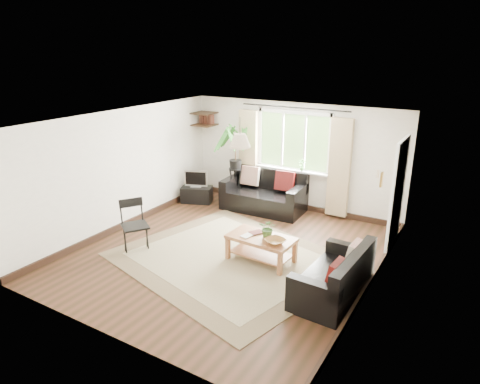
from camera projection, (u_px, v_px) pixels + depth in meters
The scene contains 24 objects.
floor at pixel (229, 253), 7.71m from camera, with size 5.50×5.50×0.00m, color black.
ceiling at pixel (227, 120), 6.94m from camera, with size 5.50×5.50×0.00m, color white.
wall_back at pixel (294, 157), 9.56m from camera, with size 5.00×0.02×2.40m, color white.
wall_front at pixel (105, 253), 5.09m from camera, with size 5.00×0.02×2.40m, color white.
wall_left at pixel (122, 170), 8.54m from camera, with size 0.02×5.50×2.40m, color white.
wall_right at pixel (376, 219), 6.11m from camera, with size 0.02×5.50×2.40m, color white.
rug at pixel (230, 259), 7.49m from camera, with size 3.62×3.11×0.02m, color beige.
window at pixel (294, 142), 9.41m from camera, with size 2.50×0.16×2.16m, color white, non-canonical shape.
door at pixel (397, 197), 7.57m from camera, with size 0.06×0.96×2.06m, color silver.
corner_shelf at pixel (204, 119), 10.23m from camera, with size 0.50×0.50×0.34m, color black, non-canonical shape.
pendant_lamp at pixel (240, 137), 7.38m from camera, with size 0.36×0.36×0.54m, color beige, non-canonical shape.
wall_sconce at pixel (380, 177), 6.22m from camera, with size 0.12×0.12×0.28m, color beige, non-canonical shape.
sofa_back at pixel (264, 192), 9.62m from camera, with size 1.82×0.91×0.86m, color black, non-canonical shape.
sofa_right at pixel (333, 274), 6.30m from camera, with size 0.77×1.53×0.72m, color black, non-canonical shape.
coffee_table at pixel (261, 249), 7.35m from camera, with size 1.13×0.62×0.46m, color brown, non-canonical shape.
table_plant at pixel (268, 228), 7.21m from camera, with size 0.30×0.26×0.33m, color #355A24.
bowl at pixel (275, 241), 7.01m from camera, with size 0.33×0.33×0.08m, color olive.
book_a at pixel (244, 234), 7.35m from camera, with size 0.15×0.21×0.02m, color silver.
book_b at pixel (254, 231), 7.49m from camera, with size 0.17×0.23×0.02m, color #542521.
tv_stand at pixel (197, 194), 10.19m from camera, with size 0.71×0.40×0.38m, color black.
tv at pixel (196, 178), 10.07m from camera, with size 0.54×0.18×0.42m, color #A5A5AA, non-canonical shape.
palm_stand at pixel (236, 165), 9.88m from camera, with size 0.72×0.72×1.86m, color black, non-canonical shape.
folding_chair at pixel (135, 227), 7.66m from camera, with size 0.49×0.49×0.94m, color black, non-canonical shape.
sill_plant at pixel (302, 165), 9.39m from camera, with size 0.14×0.10×0.27m, color #2D6023.
Camera 1 is at (3.73, -5.86, 3.54)m, focal length 32.00 mm.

